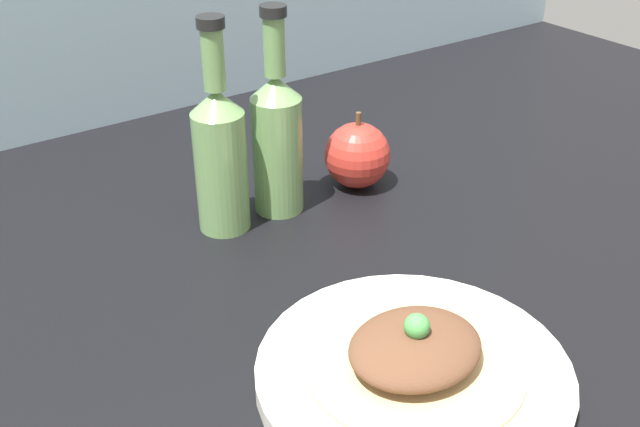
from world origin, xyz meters
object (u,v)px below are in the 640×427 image
(cider_bottle_left, at_px, (220,154))
(apple, at_px, (357,155))
(plate, at_px, (413,371))
(cider_bottle_right, at_px, (277,138))
(plated_food, at_px, (415,351))

(cider_bottle_left, distance_m, apple, 0.20)
(plate, xyz_separation_m, cider_bottle_left, (-0.01, 0.33, 0.08))
(cider_bottle_right, bearing_deg, plated_food, -101.90)
(plate, xyz_separation_m, cider_bottle_right, (0.07, 0.33, 0.08))
(plate, height_order, plated_food, plated_food)
(plated_food, relative_size, cider_bottle_right, 0.77)
(cider_bottle_left, bearing_deg, apple, -2.04)
(cider_bottle_left, xyz_separation_m, cider_bottle_right, (0.08, 0.00, 0.00))
(plate, xyz_separation_m, apple, (0.18, 0.32, 0.03))
(cider_bottle_left, height_order, apple, cider_bottle_left)
(plate, bearing_deg, plated_food, 90.00)
(plate, relative_size, apple, 2.73)
(plated_food, bearing_deg, cider_bottle_right, 78.10)
(plate, height_order, apple, apple)
(plate, height_order, cider_bottle_right, cider_bottle_right)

